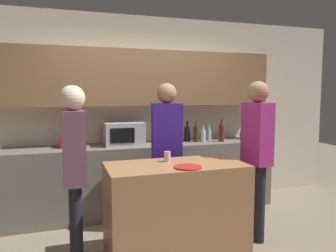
% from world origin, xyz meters
% --- Properties ---
extents(back_wall, '(6.40, 0.40, 2.70)m').
position_xyz_m(back_wall, '(0.00, 1.66, 1.54)').
color(back_wall, beige).
rests_on(back_wall, ground_plane).
extents(back_counter, '(3.60, 0.62, 0.93)m').
position_xyz_m(back_counter, '(0.00, 1.39, 0.46)').
color(back_counter, '#6B665B').
rests_on(back_counter, ground_plane).
extents(kitchen_island, '(1.35, 0.67, 0.93)m').
position_xyz_m(kitchen_island, '(-0.02, 0.08, 0.46)').
color(kitchen_island, '#996B42').
rests_on(kitchen_island, ground_plane).
extents(microwave, '(0.52, 0.39, 0.30)m').
position_xyz_m(microwave, '(-0.29, 1.43, 1.08)').
color(microwave, '#B7BABC').
rests_on(microwave, back_counter).
extents(toaster, '(0.26, 0.16, 0.18)m').
position_xyz_m(toaster, '(-0.97, 1.43, 1.02)').
color(toaster, '#B21E19').
rests_on(toaster, back_counter).
extents(potted_plant, '(0.14, 0.14, 0.39)m').
position_xyz_m(potted_plant, '(1.55, 1.43, 1.13)').
color(potted_plant, '#333D4C').
rests_on(potted_plant, back_counter).
extents(bottle_0, '(0.06, 0.06, 0.29)m').
position_xyz_m(bottle_0, '(0.40, 1.38, 1.04)').
color(bottle_0, '#472814').
rests_on(bottle_0, back_counter).
extents(bottle_1, '(0.07, 0.07, 0.23)m').
position_xyz_m(bottle_1, '(0.52, 1.44, 1.02)').
color(bottle_1, maroon).
rests_on(bottle_1, back_counter).
extents(bottle_2, '(0.09, 0.09, 0.29)m').
position_xyz_m(bottle_2, '(0.64, 1.47, 1.04)').
color(bottle_2, black).
rests_on(bottle_2, back_counter).
extents(bottle_3, '(0.07, 0.07, 0.29)m').
position_xyz_m(bottle_3, '(0.73, 1.38, 1.04)').
color(bottle_3, '#472814').
rests_on(bottle_3, back_counter).
extents(bottle_4, '(0.08, 0.08, 0.23)m').
position_xyz_m(bottle_4, '(0.85, 1.39, 1.02)').
color(bottle_4, silver).
rests_on(bottle_4, back_counter).
extents(bottle_5, '(0.06, 0.06, 0.23)m').
position_xyz_m(bottle_5, '(0.98, 1.46, 1.02)').
color(bottle_5, silver).
rests_on(bottle_5, back_counter).
extents(bottle_6, '(0.08, 0.08, 0.32)m').
position_xyz_m(bottle_6, '(1.09, 1.30, 1.05)').
color(bottle_6, maroon).
rests_on(bottle_6, back_counter).
extents(bottle_7, '(0.08, 0.08, 0.30)m').
position_xyz_m(bottle_7, '(1.19, 1.51, 1.04)').
color(bottle_7, silver).
rests_on(bottle_7, back_counter).
extents(plate_on_island, '(0.26, 0.26, 0.01)m').
position_xyz_m(plate_on_island, '(0.03, -0.11, 0.94)').
color(plate_on_island, red).
rests_on(plate_on_island, kitchen_island).
extents(cup_0, '(0.07, 0.07, 0.10)m').
position_xyz_m(cup_0, '(-0.07, 0.22, 0.98)').
color(cup_0, beige).
rests_on(cup_0, kitchen_island).
extents(person_left, '(0.37, 0.24, 1.73)m').
position_xyz_m(person_left, '(0.07, 0.68, 1.04)').
color(person_left, black).
rests_on(person_left, ground_plane).
extents(person_center, '(0.23, 0.35, 1.75)m').
position_xyz_m(person_center, '(0.93, 0.16, 1.05)').
color(person_center, black).
rests_on(person_center, ground_plane).
extents(person_right, '(0.22, 0.34, 1.69)m').
position_xyz_m(person_right, '(-0.98, 0.07, 1.01)').
color(person_right, black).
rests_on(person_right, ground_plane).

